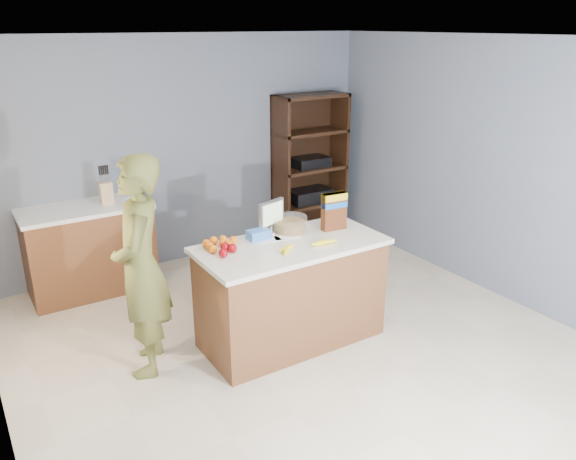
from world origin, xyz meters
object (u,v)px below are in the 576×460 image
shelving_unit (308,170)px  tv (272,215)px  counter_peninsula (291,296)px  person (141,267)px  cereal_box (334,209)px

shelving_unit → tv: 2.34m
counter_peninsula → person: 1.29m
person → counter_peninsula: bearing=101.1°
cereal_box → counter_peninsula: bearing=-170.6°
counter_peninsula → shelving_unit: (1.55, 2.05, 0.45)m
person → cereal_box: bearing=107.5°
counter_peninsula → cereal_box: 0.84m
person → shelving_unit: bearing=147.1°
counter_peninsula → person: (-1.17, 0.27, 0.45)m
tv → cereal_box: bearing=-25.0°
counter_peninsula → shelving_unit: shelving_unit is taller
tv → cereal_box: (0.49, -0.23, 0.03)m
tv → cereal_box: size_ratio=0.86×
counter_peninsula → person: bearing=167.2°
tv → cereal_box: 0.54m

